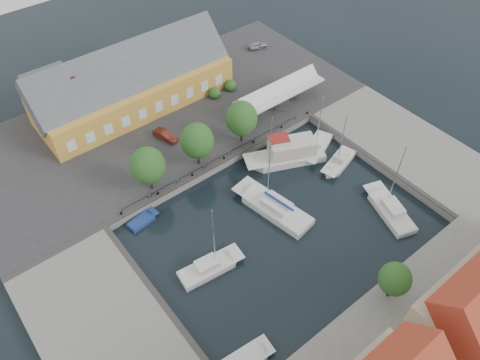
# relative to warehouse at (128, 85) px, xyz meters

# --- Properties ---
(ground) EXTENTS (140.00, 140.00, 0.00)m
(ground) POSITION_rel_warehouse_xyz_m (2.60, -28.36, -4.43)
(ground) COLOR black
(ground) RESTS_ON ground
(north_quay) EXTENTS (56.00, 26.00, 1.00)m
(north_quay) POSITION_rel_warehouse_xyz_m (2.60, -5.36, -3.93)
(north_quay) COLOR #2D2D30
(north_quay) RESTS_ON ground
(west_quay) EXTENTS (12.00, 24.00, 1.00)m
(west_quay) POSITION_rel_warehouse_xyz_m (-19.40, -30.36, -3.93)
(west_quay) COLOR slate
(west_quay) RESTS_ON ground
(east_quay) EXTENTS (12.00, 24.00, 1.00)m
(east_quay) POSITION_rel_warehouse_xyz_m (24.60, -30.36, -3.93)
(east_quay) COLOR slate
(east_quay) RESTS_ON ground
(south_bank) EXTENTS (56.00, 14.00, 1.00)m
(south_bank) POSITION_rel_warehouse_xyz_m (2.60, -49.36, -3.93)
(south_bank) COLOR slate
(south_bank) RESTS_ON ground
(quay_edge_fittings) EXTENTS (56.00, 24.72, 0.40)m
(quay_edge_fittings) POSITION_rel_warehouse_xyz_m (2.62, -23.61, -3.37)
(quay_edge_fittings) COLOR #383533
(quay_edge_fittings) RESTS_ON north_quay
(warehouse) EXTENTS (28.56, 14.00, 9.55)m
(warehouse) POSITION_rel_warehouse_xyz_m (0.00, 0.00, 0.00)
(warehouse) COLOR gold
(warehouse) RESTS_ON north_quay
(tent_canopy) EXTENTS (14.00, 4.00, 2.83)m
(tent_canopy) POSITION_rel_warehouse_xyz_m (16.60, -13.86, -0.74)
(tent_canopy) COLOR silver
(tent_canopy) RESTS_ON north_quay
(quay_trees) EXTENTS (18.20, 4.20, 6.30)m
(quay_trees) POSITION_rel_warehouse_xyz_m (0.60, -16.36, 0.45)
(quay_trees) COLOR black
(quay_trees) RESTS_ON north_quay
(car_silver) EXTENTS (3.69, 2.21, 1.18)m
(car_silver) POSITION_rel_warehouse_xyz_m (24.52, 0.33, -2.84)
(car_silver) COLOR #A1A4A8
(car_silver) RESTS_ON north_quay
(car_red) EXTENTS (2.26, 3.86, 1.20)m
(car_red) POSITION_rel_warehouse_xyz_m (-0.21, -9.65, -2.83)
(car_red) COLOR #571E13
(car_red) RESTS_ON north_quay
(center_sailboat) EXTENTS (4.82, 10.88, 14.26)m
(center_sailboat) POSITION_rel_warehouse_xyz_m (3.53, -27.68, -4.07)
(center_sailboat) COLOR silver
(center_sailboat) RESTS_ON ground
(trawler) EXTENTS (11.03, 7.19, 5.00)m
(trawler) POSITION_rel_warehouse_xyz_m (10.69, -22.25, -3.41)
(trawler) COLOR silver
(trawler) RESTS_ON ground
(east_boat_a) EXTENTS (7.13, 4.81, 9.95)m
(east_boat_a) POSITION_rel_warehouse_xyz_m (15.22, -23.20, -4.17)
(east_boat_a) COLOR silver
(east_boat_a) RESTS_ON ground
(east_boat_b) EXTENTS (6.59, 3.67, 8.97)m
(east_boat_b) POSITION_rel_warehouse_xyz_m (15.48, -27.06, -4.17)
(east_boat_b) COLOR silver
(east_boat_b) RESTS_ON ground
(east_boat_c) EXTENTS (5.03, 8.56, 10.60)m
(east_boat_c) POSITION_rel_warehouse_xyz_m (14.21, -36.51, -4.17)
(east_boat_c) COLOR silver
(east_boat_c) RESTS_ON ground
(west_boat_c) EXTENTS (7.54, 3.19, 10.07)m
(west_boat_c) POSITION_rel_warehouse_xyz_m (-7.36, -29.65, -4.17)
(west_boat_c) COLOR silver
(west_boat_c) RESTS_ON ground
(launch_nw) EXTENTS (3.98, 2.03, 0.88)m
(launch_nw) POSITION_rel_warehouse_xyz_m (-9.68, -19.41, -4.34)
(launch_nw) COLOR navy
(launch_nw) RESTS_ON ground
(townhouses) EXTENTS (36.30, 8.50, 12.00)m
(townhouses) POSITION_rel_warehouse_xyz_m (4.52, -51.60, 1.40)
(townhouses) COLOR beige
(townhouses) RESTS_ON south_bank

